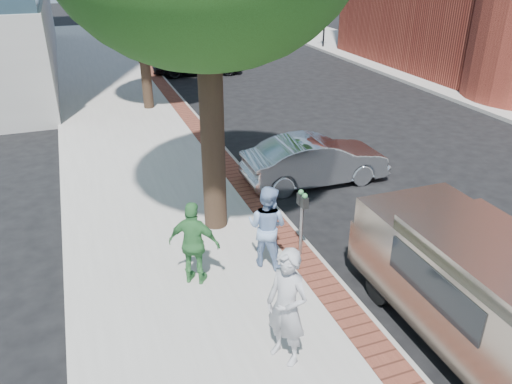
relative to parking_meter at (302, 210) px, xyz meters
name	(u,v)px	position (x,y,z in m)	size (l,w,h in m)	color
ground	(270,268)	(-0.71, -0.05, -1.21)	(120.00, 120.00, 0.00)	black
sidewalk	(139,145)	(-2.21, 7.95, -1.13)	(5.00, 60.00, 0.15)	#9E9991
brick_strip	(203,135)	(-0.01, 7.95, -1.05)	(0.60, 60.00, 0.01)	brown
curb	(213,136)	(0.34, 7.95, -1.13)	(0.10, 60.00, 0.15)	gray
signal_near	(141,21)	(0.19, 21.95, 1.05)	(0.70, 0.15, 3.80)	black
signal_far	(325,13)	(11.79, 21.95, 1.05)	(0.70, 0.15, 3.80)	black
parking_meter	(302,210)	(0.00, 0.00, 0.00)	(0.12, 0.32, 1.47)	gray
person_gray	(287,307)	(-1.46, -2.60, -0.07)	(0.72, 0.47, 1.96)	#AAAAAF
person_officer	(267,226)	(-0.78, -0.06, -0.19)	(0.84, 0.65, 1.73)	#88A5D2
person_green	(194,244)	(-2.28, -0.16, -0.21)	(1.00, 0.41, 1.70)	#3E8945
sedan_silver	(315,161)	(2.03, 3.43, -0.54)	(1.41, 4.03, 1.33)	silver
bg_car	(197,59)	(2.28, 17.71, -0.42)	(1.87, 4.64, 1.58)	black
van	(483,291)	(1.68, -3.22, -0.14)	(2.07, 5.29, 1.94)	gray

